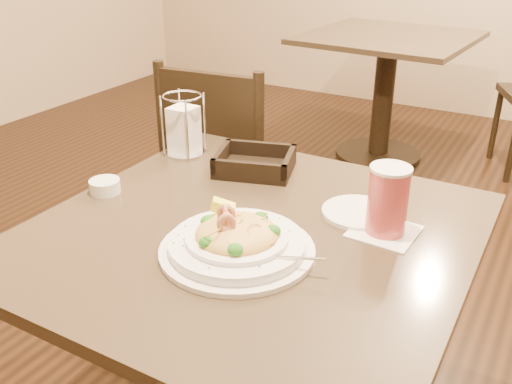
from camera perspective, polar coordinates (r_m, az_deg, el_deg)
The scene contains 9 objects.
main_table at distance 1.36m, azimuth -0.43°, elevation -12.45°, with size 0.90×0.90×0.75m.
background_table at distance 3.51m, azimuth 12.81°, elevation 11.27°, with size 0.96×0.96×0.75m.
dining_chair_near at distance 2.09m, azimuth -2.83°, elevation 1.59°, with size 0.46×0.46×0.93m.
pasta_bowl at distance 1.13m, azimuth -1.94°, elevation -4.88°, with size 0.34×0.31×0.10m.
drink_glass at distance 1.21m, azimuth 13.03°, elevation -0.86°, with size 0.14×0.14×0.15m.
bread_basket at distance 1.50m, azimuth -0.13°, elevation 2.82°, with size 0.23×0.21×0.05m.
napkin_caddy at distance 1.60m, azimuth -7.22°, elevation 6.28°, with size 0.11×0.11×0.17m.
side_plate at distance 1.30m, azimuth 10.21°, elevation -2.03°, with size 0.16×0.16×0.01m, color white.
butter_ramekin at distance 1.43m, azimuth -14.87°, elevation 0.56°, with size 0.07×0.07×0.03m, color white.
Camera 1 is at (0.54, -0.92, 1.35)m, focal length 40.00 mm.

